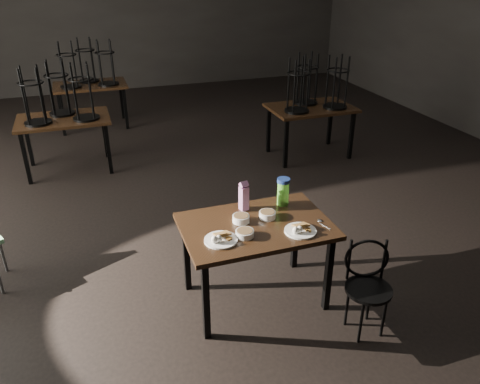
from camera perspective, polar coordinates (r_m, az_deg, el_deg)
name	(u,v)px	position (r m, az deg, el deg)	size (l,w,h in m)	color
main_table	(256,232)	(3.83, 1.95, -4.94)	(1.20, 0.80, 0.75)	black
plate_left	(221,238)	(3.56, -2.37, -5.68)	(0.26, 0.26, 0.08)	white
plate_right	(300,229)	(3.70, 7.37, -4.55)	(0.25, 0.25, 0.08)	white
bowl_near	(241,218)	(3.80, 0.12, -3.23)	(0.14, 0.14, 0.05)	white
bowl_far	(267,215)	(3.86, 3.36, -2.76)	(0.14, 0.14, 0.05)	white
bowl_big	(245,233)	(3.61, 0.58, -5.04)	(0.14, 0.14, 0.05)	white
juice_carton	(244,197)	(3.94, 0.47, -0.56)	(0.08, 0.08, 0.26)	#891970
water_bottle	(283,191)	(4.04, 5.27, 0.09)	(0.13, 0.13, 0.25)	#6BDD41
spoon	(321,221)	(3.87, 9.79, -3.55)	(0.05, 0.17, 0.01)	silver
bentwood_chair	(367,280)	(3.80, 15.27, -10.31)	(0.40, 0.39, 0.76)	black
bg_table_left	(62,116)	(6.76, -20.83, 8.63)	(1.20, 0.80, 1.48)	black
bg_table_right	(312,105)	(6.91, 8.73, 10.44)	(1.20, 0.80, 1.48)	black
bg_table_far	(90,83)	(8.53, -17.87, 12.58)	(1.20, 0.80, 1.48)	black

